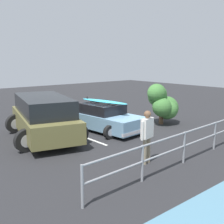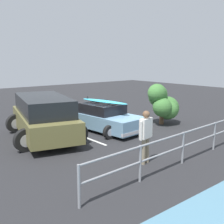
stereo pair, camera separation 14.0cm
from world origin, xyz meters
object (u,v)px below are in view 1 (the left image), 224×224
(sedan_car, at_px, (103,117))
(person_bystander, at_px, (147,132))
(suv_car, at_px, (44,117))
(bush_near_left, at_px, (162,102))

(sedan_car, distance_m, person_bystander, 4.57)
(suv_car, height_order, person_bystander, suv_car)
(sedan_car, bearing_deg, bush_near_left, 162.49)
(suv_car, bearing_deg, bush_near_left, 165.97)
(sedan_car, relative_size, person_bystander, 2.44)
(person_bystander, bearing_deg, bush_near_left, -144.55)
(sedan_car, xyz_separation_m, bush_near_left, (-3.05, 0.96, 0.52))
(sedan_car, bearing_deg, suv_car, -10.09)
(suv_car, xyz_separation_m, person_bystander, (-1.18, 4.76, 0.10))
(suv_car, distance_m, bush_near_left, 6.00)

